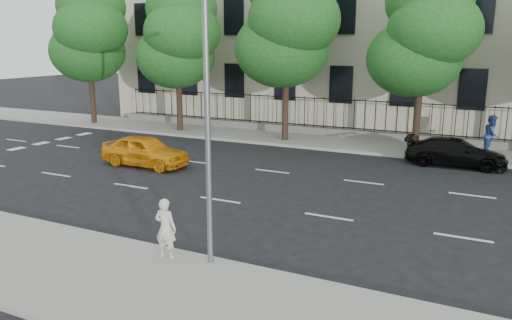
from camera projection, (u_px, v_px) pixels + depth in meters
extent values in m
plane|color=black|center=(180.00, 222.00, 15.46)|extent=(120.00, 120.00, 0.00)
cube|color=gray|center=(84.00, 272.00, 11.94)|extent=(60.00, 4.00, 0.15)
cube|color=gray|center=(324.00, 141.00, 27.69)|extent=(60.00, 4.00, 0.15)
cube|color=slate|center=(333.00, 132.00, 29.12)|extent=(30.00, 0.50, 0.40)
cube|color=black|center=(333.00, 127.00, 29.05)|extent=(28.80, 0.05, 0.05)
cube|color=black|center=(334.00, 99.00, 28.68)|extent=(28.80, 0.05, 0.05)
cylinder|color=slate|center=(207.00, 100.00, 11.43)|extent=(0.14, 0.14, 8.00)
cylinder|color=#382619|center=(93.00, 99.00, 33.43)|extent=(0.36, 0.36, 3.15)
ellipsoid|color=#1D4818|center=(88.00, 51.00, 33.14)|extent=(4.94, 4.94, 4.06)
ellipsoid|color=#1D4818|center=(91.00, 29.00, 31.99)|extent=(4.68, 4.68, 3.85)
ellipsoid|color=#1D4818|center=(91.00, 6.00, 32.36)|extent=(4.42, 4.42, 3.64)
cylinder|color=#382619|center=(180.00, 106.00, 30.47)|extent=(0.36, 0.36, 2.97)
ellipsoid|color=#1D4818|center=(175.00, 56.00, 30.21)|extent=(4.75, 4.75, 3.90)
ellipsoid|color=#1D4818|center=(182.00, 33.00, 29.08)|extent=(4.50, 4.50, 3.70)
ellipsoid|color=#1D4818|center=(181.00, 9.00, 29.46)|extent=(4.25, 4.25, 3.50)
cylinder|color=#382619|center=(285.00, 110.00, 27.44)|extent=(0.36, 0.36, 3.32)
ellipsoid|color=#1D4818|center=(281.00, 49.00, 27.12)|extent=(5.13, 5.13, 4.21)
ellipsoid|color=#1D4818|center=(294.00, 20.00, 25.96)|extent=(4.86, 4.86, 4.00)
cylinder|color=#382619|center=(417.00, 121.00, 24.49)|extent=(0.36, 0.36, 3.08)
ellipsoid|color=#1D4818|center=(414.00, 59.00, 24.24)|extent=(4.56, 4.56, 3.74)
ellipsoid|color=#1D4818|center=(434.00, 30.00, 23.11)|extent=(4.32, 4.32, 3.55)
ellipsoid|color=#1D4818|center=(429.00, 2.00, 23.51)|extent=(4.08, 4.08, 3.36)
imported|color=orange|center=(145.00, 151.00, 22.37)|extent=(4.12, 1.71, 1.40)
imported|color=black|center=(455.00, 152.00, 22.39)|extent=(4.38, 1.84, 1.26)
imported|color=beige|center=(166.00, 228.00, 12.41)|extent=(0.60, 0.42, 1.56)
imported|color=navy|center=(492.00, 135.00, 23.83)|extent=(0.82, 1.00, 1.93)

